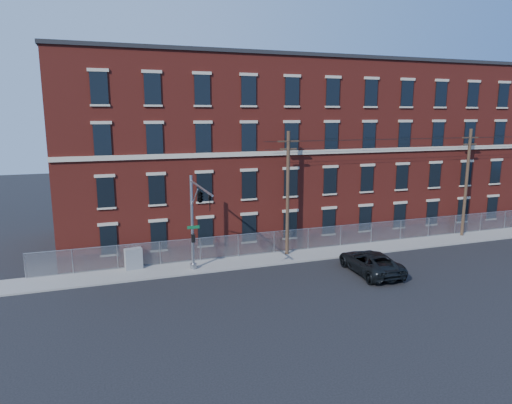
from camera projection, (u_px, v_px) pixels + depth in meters
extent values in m
plane|color=black|center=(292.00, 281.00, 31.43)|extent=(140.00, 140.00, 0.00)
cube|color=gray|center=(394.00, 245.00, 39.90)|extent=(65.00, 3.00, 0.12)
cube|color=maroon|center=(346.00, 148.00, 46.75)|extent=(55.00, 14.00, 16.00)
cube|color=black|center=(349.00, 66.00, 45.21)|extent=(55.30, 14.30, 0.30)
cube|color=#AEA591|center=(386.00, 150.00, 40.12)|extent=(55.00, 0.18, 0.35)
cube|color=black|center=(109.00, 240.00, 33.67)|extent=(1.20, 0.10, 2.20)
cube|color=black|center=(106.00, 192.00, 32.99)|extent=(1.20, 0.10, 2.20)
cube|color=black|center=(102.00, 140.00, 32.27)|extent=(1.20, 0.10, 2.20)
cube|color=black|center=(99.00, 88.00, 31.59)|extent=(1.20, 0.10, 2.20)
cube|color=black|center=(159.00, 236.00, 34.84)|extent=(1.20, 0.10, 2.20)
cube|color=black|center=(157.00, 190.00, 34.16)|extent=(1.20, 0.10, 2.20)
cube|color=black|center=(155.00, 139.00, 33.44)|extent=(1.20, 0.10, 2.20)
cube|color=black|center=(152.00, 89.00, 32.76)|extent=(1.20, 0.10, 2.20)
cube|color=black|center=(205.00, 232.00, 36.01)|extent=(1.20, 0.10, 2.20)
cube|color=black|center=(204.00, 187.00, 35.33)|extent=(1.20, 0.10, 2.20)
cube|color=black|center=(203.00, 138.00, 34.61)|extent=(1.20, 0.10, 2.20)
cube|color=black|center=(202.00, 90.00, 33.93)|extent=(1.20, 0.10, 2.20)
cube|color=black|center=(249.00, 228.00, 37.19)|extent=(1.20, 0.10, 2.20)
cube|color=black|center=(249.00, 185.00, 36.51)|extent=(1.20, 0.10, 2.20)
cube|color=black|center=(249.00, 138.00, 35.79)|extent=(1.20, 0.10, 2.20)
cube|color=black|center=(249.00, 91.00, 35.11)|extent=(1.20, 0.10, 2.20)
cube|color=black|center=(290.00, 225.00, 38.36)|extent=(1.20, 0.10, 2.20)
cube|color=black|center=(291.00, 183.00, 37.68)|extent=(1.20, 0.10, 2.20)
cube|color=black|center=(291.00, 137.00, 36.96)|extent=(1.20, 0.10, 2.20)
cube|color=black|center=(292.00, 92.00, 36.28)|extent=(1.20, 0.10, 2.20)
cube|color=black|center=(329.00, 222.00, 39.53)|extent=(1.20, 0.10, 2.20)
cube|color=black|center=(330.00, 181.00, 38.85)|extent=(1.20, 0.10, 2.20)
cube|color=black|center=(331.00, 136.00, 38.13)|extent=(1.20, 0.10, 2.20)
cube|color=black|center=(333.00, 92.00, 37.45)|extent=(1.20, 0.10, 2.20)
cube|color=black|center=(365.00, 218.00, 40.71)|extent=(1.20, 0.10, 2.20)
cube|color=black|center=(367.00, 179.00, 40.03)|extent=(1.20, 0.10, 2.20)
cube|color=black|center=(369.00, 135.00, 39.31)|extent=(1.20, 0.10, 2.20)
cube|color=black|center=(371.00, 93.00, 38.62)|extent=(1.20, 0.10, 2.20)
cube|color=black|center=(400.00, 216.00, 41.88)|extent=(1.20, 0.10, 2.20)
cube|color=black|center=(402.00, 177.00, 41.20)|extent=(1.20, 0.10, 2.20)
cube|color=black|center=(405.00, 135.00, 40.48)|extent=(1.20, 0.10, 2.20)
cube|color=black|center=(407.00, 94.00, 39.80)|extent=(1.20, 0.10, 2.20)
cube|color=black|center=(432.00, 213.00, 43.05)|extent=(1.20, 0.10, 2.20)
cube|color=black|center=(435.00, 175.00, 42.37)|extent=(1.20, 0.10, 2.20)
cube|color=black|center=(438.00, 134.00, 41.65)|extent=(1.20, 0.10, 2.20)
cube|color=black|center=(441.00, 94.00, 40.97)|extent=(1.20, 0.10, 2.20)
cube|color=black|center=(463.00, 210.00, 44.23)|extent=(1.20, 0.10, 2.20)
cube|color=black|center=(466.00, 174.00, 43.54)|extent=(1.20, 0.10, 2.20)
cube|color=black|center=(470.00, 134.00, 42.83)|extent=(1.20, 0.10, 2.20)
cube|color=black|center=(473.00, 95.00, 42.14)|extent=(1.20, 0.10, 2.20)
cube|color=black|center=(492.00, 208.00, 45.40)|extent=(1.20, 0.10, 2.20)
cube|color=black|center=(496.00, 172.00, 44.72)|extent=(1.20, 0.10, 2.20)
cube|color=black|center=(500.00, 133.00, 44.00)|extent=(1.20, 0.10, 2.20)
cube|color=black|center=(503.00, 95.00, 43.32)|extent=(1.20, 0.10, 2.20)
cube|color=#A5A8AD|center=(386.00, 231.00, 40.92)|extent=(59.00, 0.02, 1.80)
cylinder|color=#9EA0A5|center=(387.00, 222.00, 40.75)|extent=(59.00, 0.04, 0.04)
cylinder|color=#9EA0A5|center=(25.00, 266.00, 31.48)|extent=(0.06, 0.06, 1.85)
cylinder|color=#9EA0A5|center=(73.00, 261.00, 32.48)|extent=(0.06, 0.06, 1.85)
cylinder|color=#9EA0A5|center=(118.00, 257.00, 33.47)|extent=(0.06, 0.06, 1.85)
cylinder|color=#9EA0A5|center=(160.00, 253.00, 34.46)|extent=(0.06, 0.06, 1.85)
cylinder|color=#9EA0A5|center=(200.00, 249.00, 35.46)|extent=(0.06, 0.06, 1.85)
cylinder|color=#9EA0A5|center=(238.00, 245.00, 36.45)|extent=(0.06, 0.06, 1.85)
cylinder|color=#9EA0A5|center=(274.00, 242.00, 37.45)|extent=(0.06, 0.06, 1.85)
cylinder|color=#9EA0A5|center=(308.00, 239.00, 38.44)|extent=(0.06, 0.06, 1.85)
cylinder|color=#9EA0A5|center=(341.00, 236.00, 39.43)|extent=(0.06, 0.06, 1.85)
cylinder|color=#9EA0A5|center=(371.00, 233.00, 40.43)|extent=(0.06, 0.06, 1.85)
cylinder|color=#9EA0A5|center=(401.00, 230.00, 41.42)|extent=(0.06, 0.06, 1.85)
cylinder|color=#9EA0A5|center=(428.00, 227.00, 42.41)|extent=(0.06, 0.06, 1.85)
cylinder|color=#9EA0A5|center=(455.00, 225.00, 43.41)|extent=(0.06, 0.06, 1.85)
cylinder|color=#9EA0A5|center=(481.00, 222.00, 44.40)|extent=(0.06, 0.06, 1.85)
cylinder|color=#9EA0A5|center=(505.00, 220.00, 45.39)|extent=(0.06, 0.06, 1.85)
cylinder|color=#9EA0A5|center=(192.00, 223.00, 33.00)|extent=(0.22, 0.22, 7.00)
cylinder|color=#9EA0A5|center=(193.00, 266.00, 33.63)|extent=(0.50, 0.50, 0.40)
cylinder|color=#9EA0A5|center=(201.00, 188.00, 29.40)|extent=(0.14, 6.50, 0.14)
cylinder|color=#9EA0A5|center=(195.00, 197.00, 31.49)|extent=(0.08, 2.18, 1.56)
cube|color=#0C592D|center=(193.00, 227.00, 32.93)|extent=(0.90, 0.03, 0.22)
cube|color=black|center=(193.00, 238.00, 32.98)|extent=(0.25, 0.25, 0.60)
imported|color=black|center=(210.00, 203.00, 27.13)|extent=(0.16, 0.20, 1.00)
imported|color=black|center=(200.00, 195.00, 29.73)|extent=(0.53, 2.48, 1.00)
cylinder|color=#443022|center=(288.00, 194.00, 36.30)|extent=(0.28, 0.28, 10.00)
cube|color=#443022|center=(288.00, 141.00, 35.50)|extent=(1.80, 0.12, 0.12)
cube|color=#443022|center=(288.00, 149.00, 35.62)|extent=(1.40, 0.12, 0.12)
cylinder|color=#443022|center=(466.00, 183.00, 42.06)|extent=(0.28, 0.28, 10.00)
cube|color=#443022|center=(470.00, 138.00, 41.26)|extent=(1.80, 0.12, 0.12)
cube|color=#443022|center=(470.00, 144.00, 41.37)|extent=(1.40, 0.12, 0.12)
cylinder|color=black|center=(473.00, 138.00, 40.98)|extent=(40.00, 0.02, 0.02)
cylinder|color=black|center=(468.00, 137.00, 41.54)|extent=(40.00, 0.02, 0.02)
cylinder|color=black|center=(470.00, 144.00, 41.37)|extent=(40.00, 0.02, 0.02)
imported|color=black|center=(370.00, 262.00, 32.94)|extent=(2.97, 6.02, 1.64)
cube|color=slate|center=(134.00, 259.00, 33.52)|extent=(1.32, 0.80, 1.55)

